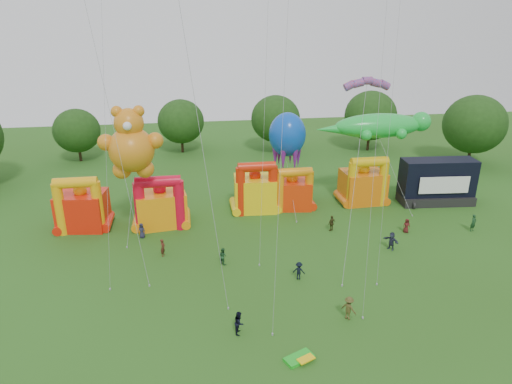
{
  "coord_description": "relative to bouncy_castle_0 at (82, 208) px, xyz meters",
  "views": [
    {
      "loc": [
        -7.07,
        -20.73,
        21.65
      ],
      "look_at": [
        -1.1,
        18.0,
        6.59
      ],
      "focal_mm": 32.0,
      "sensor_mm": 36.0,
      "label": 1
    }
  ],
  "objects": [
    {
      "name": "tree_ring",
      "position": [
        17.62,
        -26.32,
        3.87
      ],
      "size": [
        120.07,
        122.13,
        12.07
      ],
      "color": "#352314",
      "rests_on": "ground"
    },
    {
      "name": "bouncy_castle_0",
      "position": [
        0.0,
        0.0,
        0.0
      ],
      "size": [
        5.41,
        4.57,
        6.27
      ],
      "color": "red",
      "rests_on": "ground"
    },
    {
      "name": "bouncy_castle_1",
      "position": [
        8.37,
        -0.42,
        -0.06
      ],
      "size": [
        5.84,
        4.94,
        6.14
      ],
      "color": "orange",
      "rests_on": "ground"
    },
    {
      "name": "bouncy_castle_2",
      "position": [
        19.27,
        2.09,
        0.03
      ],
      "size": [
        5.08,
        4.18,
        6.35
      ],
      "color": "yellow",
      "rests_on": "ground"
    },
    {
      "name": "bouncy_castle_3",
      "position": [
        23.78,
        2.18,
        -0.32
      ],
      "size": [
        4.94,
        4.16,
        5.39
      ],
      "color": "red",
      "rests_on": "ground"
    },
    {
      "name": "bouncy_castle_4",
      "position": [
        32.86,
        2.52,
        -0.02
      ],
      "size": [
        5.2,
        4.23,
        6.22
      ],
      "color": "orange",
      "rests_on": "ground"
    },
    {
      "name": "stage_trailer",
      "position": [
        41.77,
        1.11,
        0.31
      ],
      "size": [
        9.12,
        4.04,
        5.59
      ],
      "color": "black",
      "rests_on": "ground"
    },
    {
      "name": "teddy_bear_kite",
      "position": [
        6.1,
        -3.16,
        6.51
      ],
      "size": [
        6.32,
        4.85,
        13.91
      ],
      "color": "orange",
      "rests_on": "ground"
    },
    {
      "name": "gecko_kite",
      "position": [
        34.82,
        1.17,
        4.53
      ],
      "size": [
        14.07,
        7.35,
        11.28
      ],
      "color": "green",
      "rests_on": "ground"
    },
    {
      "name": "octopus_kite",
      "position": [
        23.81,
        5.26,
        4.4
      ],
      "size": [
        4.55,
        10.42,
        10.98
      ],
      "color": "blue",
      "rests_on": "ground"
    },
    {
      "name": "parafoil_kites",
      "position": [
        11.57,
        -11.53,
        11.57
      ],
      "size": [
        28.19,
        11.19,
        32.58
      ],
      "color": "red",
      "rests_on": "ground"
    },
    {
      "name": "diamond_kites",
      "position": [
        18.88,
        -12.73,
        13.39
      ],
      "size": [
        25.31,
        16.54,
        35.65
      ],
      "color": "#CF4109",
      "rests_on": "ground"
    },
    {
      "name": "folded_kite_bundle",
      "position": [
        18.38,
        -23.72,
        -2.25
      ],
      "size": [
        2.23,
        1.73,
        0.31
      ],
      "color": "green",
      "rests_on": "ground"
    },
    {
      "name": "spectator_0",
      "position": [
        6.42,
        -3.36,
        -1.57
      ],
      "size": [
        0.93,
        0.77,
        1.63
      ],
      "primitive_type": "imported",
      "rotation": [
        0.0,
        0.0,
        -0.37
      ],
      "color": "#23233A",
      "rests_on": "ground"
    },
    {
      "name": "spectator_1",
      "position": [
        8.76,
        -7.64,
        -1.5
      ],
      "size": [
        0.6,
        0.74,
        1.77
      ],
      "primitive_type": "imported",
      "rotation": [
        0.0,
        0.0,
        1.26
      ],
      "color": "#4E2116",
      "rests_on": "ground"
    },
    {
      "name": "spectator_2",
      "position": [
        14.36,
        -10.07,
        -1.57
      ],
      "size": [
        0.97,
        1.0,
        1.63
      ],
      "primitive_type": "imported",
      "rotation": [
        0.0,
        0.0,
        2.21
      ],
      "color": "#1C4723",
      "rests_on": "ground"
    },
    {
      "name": "spectator_3",
      "position": [
        20.74,
        -13.76,
        -1.55
      ],
      "size": [
        1.24,
        1.0,
        1.67
      ],
      "primitive_type": "imported",
      "rotation": [
        0.0,
        0.0,
        2.73
      ],
      "color": "black",
      "rests_on": "ground"
    },
    {
      "name": "spectator_4",
      "position": [
        26.58,
        -4.76,
        -1.5
      ],
      "size": [
        1.12,
        0.9,
        1.77
      ],
      "primitive_type": "imported",
      "rotation": [
        0.0,
        0.0,
        3.68
      ],
      "color": "#3C3818",
      "rests_on": "ground"
    },
    {
      "name": "spectator_5",
      "position": [
        31.12,
        -9.78,
        -1.45
      ],
      "size": [
        1.39,
        1.76,
        1.87
      ],
      "primitive_type": "imported",
      "rotation": [
        0.0,
        0.0,
        5.27
      ],
      "color": "#282C43",
      "rests_on": "ground"
    },
    {
      "name": "spectator_6",
      "position": [
        34.38,
        -6.39,
        -1.6
      ],
      "size": [
        0.82,
        0.59,
        1.58
      ],
      "primitive_type": "imported",
      "rotation": [
        0.0,
        0.0,
        6.17
      ],
      "color": "#4C1615",
      "rests_on": "ground"
    },
    {
      "name": "spectator_7",
      "position": [
        41.64,
        -7.15,
        -1.43
      ],
      "size": [
        0.81,
        0.68,
        1.91
      ],
      "primitive_type": "imported",
      "rotation": [
        0.0,
        0.0,
        0.37
      ],
      "color": "#17391D",
      "rests_on": "ground"
    },
    {
      "name": "spectator_8",
      "position": [
        14.68,
        -20.27,
        -1.48
      ],
      "size": [
        0.88,
        1.02,
        1.8
      ],
      "primitive_type": "imported",
      "rotation": [
        0.0,
        0.0,
        1.32
      ],
      "color": "black",
      "rests_on": "ground"
    },
    {
      "name": "spectator_9",
      "position": [
        23.12,
        -19.88,
        -1.42
      ],
      "size": [
        1.34,
        1.42,
        1.93
      ],
      "primitive_type": "imported",
      "rotation": [
        0.0,
        0.0,
        2.25
      ],
      "color": "#46411C",
      "rests_on": "ground"
    }
  ]
}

